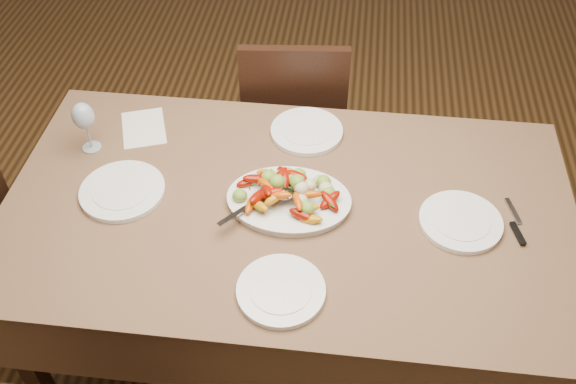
{
  "coord_description": "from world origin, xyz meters",
  "views": [
    {
      "loc": [
        0.07,
        -1.65,
        2.25
      ],
      "look_at": [
        -0.1,
        -0.24,
        0.82
      ],
      "focal_mm": 40.0,
      "sensor_mm": 36.0,
      "label": 1
    }
  ],
  "objects_px": {
    "wine_glass": "(86,126)",
    "serving_platter": "(289,202)",
    "plate_right": "(460,222)",
    "plate_far": "(307,131)",
    "dining_table": "(288,277)",
    "chair_far": "(294,117)",
    "plate_left": "(122,191)",
    "plate_near": "(281,291)"
  },
  "relations": [
    {
      "from": "wine_glass",
      "to": "chair_far",
      "type": "bearing_deg",
      "value": 43.23
    },
    {
      "from": "wine_glass",
      "to": "serving_platter",
      "type": "bearing_deg",
      "value": -14.65
    },
    {
      "from": "dining_table",
      "to": "plate_right",
      "type": "relative_size",
      "value": 7.11
    },
    {
      "from": "dining_table",
      "to": "plate_right",
      "type": "distance_m",
      "value": 0.67
    },
    {
      "from": "plate_far",
      "to": "plate_near",
      "type": "relative_size",
      "value": 1.02
    },
    {
      "from": "plate_right",
      "to": "dining_table",
      "type": "bearing_deg",
      "value": 178.6
    },
    {
      "from": "plate_left",
      "to": "plate_right",
      "type": "distance_m",
      "value": 1.09
    },
    {
      "from": "serving_platter",
      "to": "plate_far",
      "type": "xyz_separation_m",
      "value": [
        0.02,
        0.36,
        -0.0
      ]
    },
    {
      "from": "plate_far",
      "to": "wine_glass",
      "type": "bearing_deg",
      "value": -167.08
    },
    {
      "from": "plate_right",
      "to": "plate_far",
      "type": "xyz_separation_m",
      "value": [
        -0.52,
        0.38,
        0.0
      ]
    },
    {
      "from": "chair_far",
      "to": "wine_glass",
      "type": "bearing_deg",
      "value": 37.7
    },
    {
      "from": "dining_table",
      "to": "chair_far",
      "type": "xyz_separation_m",
      "value": [
        -0.07,
        0.8,
        0.1
      ]
    },
    {
      "from": "dining_table",
      "to": "plate_far",
      "type": "relative_size",
      "value": 7.08
    },
    {
      "from": "serving_platter",
      "to": "wine_glass",
      "type": "height_order",
      "value": "wine_glass"
    },
    {
      "from": "chair_far",
      "to": "plate_far",
      "type": "relative_size",
      "value": 3.65
    },
    {
      "from": "serving_platter",
      "to": "plate_near",
      "type": "height_order",
      "value": "serving_platter"
    },
    {
      "from": "chair_far",
      "to": "plate_left",
      "type": "xyz_separation_m",
      "value": [
        -0.48,
        -0.81,
        0.29
      ]
    },
    {
      "from": "chair_far",
      "to": "serving_platter",
      "type": "distance_m",
      "value": 0.85
    },
    {
      "from": "wine_glass",
      "to": "plate_right",
      "type": "bearing_deg",
      "value": -9.36
    },
    {
      "from": "serving_platter",
      "to": "plate_near",
      "type": "bearing_deg",
      "value": -86.89
    },
    {
      "from": "chair_far",
      "to": "wine_glass",
      "type": "distance_m",
      "value": 0.97
    },
    {
      "from": "chair_far",
      "to": "plate_near",
      "type": "xyz_separation_m",
      "value": [
        0.09,
        -1.15,
        0.29
      ]
    },
    {
      "from": "chair_far",
      "to": "plate_left",
      "type": "bearing_deg",
      "value": 54.17
    },
    {
      "from": "dining_table",
      "to": "plate_left",
      "type": "distance_m",
      "value": 0.67
    },
    {
      "from": "dining_table",
      "to": "plate_left",
      "type": "height_order",
      "value": "plate_left"
    },
    {
      "from": "serving_platter",
      "to": "plate_right",
      "type": "distance_m",
      "value": 0.54
    },
    {
      "from": "chair_far",
      "to": "plate_right",
      "type": "distance_m",
      "value": 1.06
    },
    {
      "from": "serving_platter",
      "to": "plate_far",
      "type": "relative_size",
      "value": 1.49
    },
    {
      "from": "plate_far",
      "to": "wine_glass",
      "type": "relative_size",
      "value": 1.27
    },
    {
      "from": "serving_platter",
      "to": "plate_right",
      "type": "xyz_separation_m",
      "value": [
        0.54,
        -0.02,
        -0.0
      ]
    },
    {
      "from": "serving_platter",
      "to": "plate_left",
      "type": "xyz_separation_m",
      "value": [
        -0.55,
        -0.01,
        -0.0
      ]
    },
    {
      "from": "plate_right",
      "to": "plate_near",
      "type": "height_order",
      "value": "same"
    },
    {
      "from": "dining_table",
      "to": "plate_near",
      "type": "distance_m",
      "value": 0.52
    },
    {
      "from": "dining_table",
      "to": "serving_platter",
      "type": "distance_m",
      "value": 0.39
    },
    {
      "from": "chair_far",
      "to": "dining_table",
      "type": "bearing_deg",
      "value": 89.37
    },
    {
      "from": "chair_far",
      "to": "plate_near",
      "type": "distance_m",
      "value": 1.19
    },
    {
      "from": "plate_left",
      "to": "plate_far",
      "type": "xyz_separation_m",
      "value": [
        0.57,
        0.37,
        0.0
      ]
    },
    {
      "from": "dining_table",
      "to": "plate_far",
      "type": "distance_m",
      "value": 0.53
    },
    {
      "from": "plate_right",
      "to": "plate_far",
      "type": "relative_size",
      "value": 1.0
    },
    {
      "from": "dining_table",
      "to": "chair_far",
      "type": "distance_m",
      "value": 0.81
    },
    {
      "from": "dining_table",
      "to": "plate_left",
      "type": "xyz_separation_m",
      "value": [
        -0.54,
        -0.01,
        0.39
      ]
    },
    {
      "from": "chair_far",
      "to": "wine_glass",
      "type": "height_order",
      "value": "wine_glass"
    }
  ]
}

